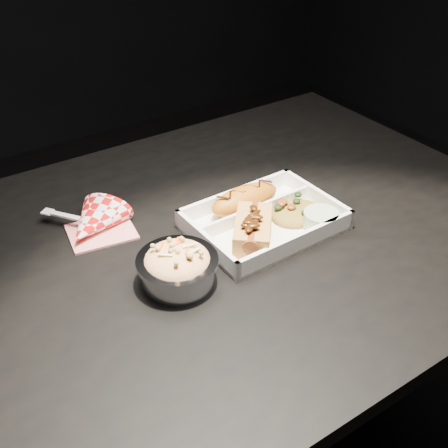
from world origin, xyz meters
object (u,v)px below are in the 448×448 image
Objects in this scene: food_tray at (264,223)px; foil_coleslaw_cup at (177,266)px; dining_table at (202,281)px; fried_pastry at (245,199)px; hotdog at (253,228)px; napkin_fork at (93,224)px.

foil_coleslaw_cup is (-0.20, -0.04, 0.02)m from food_tray.
dining_table is 0.16m from fried_pastry.
fried_pastry is 0.22m from foil_coleslaw_cup.
foil_coleslaw_cup is at bearing -139.76° from dining_table.
hotdog reaches higher than dining_table.
food_tray is 0.20m from foil_coleslaw_cup.
napkin_fork is (-0.25, 0.10, -0.01)m from fried_pastry.
hotdog is (-0.04, -0.03, 0.02)m from food_tray.
dining_table is 9.72× the size of hotdog.
food_tray is 2.05× the size of foil_coleslaw_cup.
hotdog is (-0.04, -0.08, 0.00)m from fried_pastry.
foil_coleslaw_cup reaches higher than hotdog.
foil_coleslaw_cup is 0.78× the size of napkin_fork.
napkin_fork is (-0.25, 0.16, 0.01)m from food_tray.
foil_coleslaw_cup is at bearing -20.54° from napkin_fork.
foil_coleslaw_cup reaches higher than food_tray.
hotdog is 0.78× the size of napkin_fork.
napkin_fork reaches higher than food_tray.
napkin_fork is at bearing 138.81° from dining_table.
hotdog is (0.06, -0.06, 0.12)m from dining_table.
fried_pastry is (0.11, 0.02, 0.12)m from dining_table.
fried_pastry is 0.87× the size of napkin_fork.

